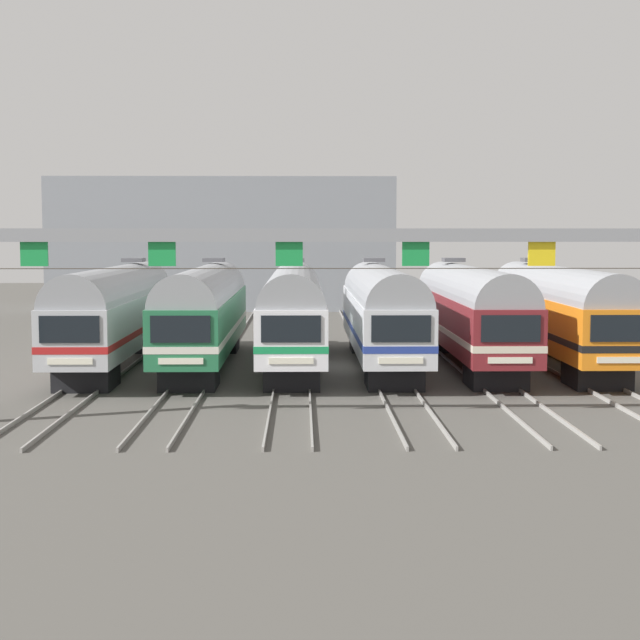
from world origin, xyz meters
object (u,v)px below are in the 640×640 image
at_px(commuter_train_silver, 382,310).
at_px(commuter_train_white, 293,310).
at_px(commuter_train_orange, 557,310).
at_px(commuter_train_stainless, 116,311).
at_px(commuter_train_maroon, 470,310).
at_px(catenary_gantry, 353,262).
at_px(commuter_train_green, 204,311).

bearing_deg(commuter_train_silver, commuter_train_white, 180.00).
relative_size(commuter_train_silver, commuter_train_orange, 1.00).
bearing_deg(commuter_train_stainless, commuter_train_silver, 0.00).
relative_size(commuter_train_maroon, commuter_train_orange, 1.00).
distance_m(commuter_train_silver, commuter_train_orange, 8.39).
height_order(commuter_train_silver, catenary_gantry, catenary_gantry).
xyz_separation_m(commuter_train_green, commuter_train_white, (4.19, 0.00, 0.00)).
distance_m(commuter_train_stainless, catenary_gantry, 17.30).
distance_m(commuter_train_stainless, commuter_train_green, 4.19).
height_order(commuter_train_silver, commuter_train_maroon, same).
relative_size(commuter_train_green, commuter_train_orange, 1.00).
distance_m(commuter_train_green, commuter_train_white, 4.19).
distance_m(commuter_train_stainless, commuter_train_orange, 20.97).
bearing_deg(commuter_train_orange, commuter_train_green, 180.00).
xyz_separation_m(commuter_train_stainless, catenary_gantry, (10.48, -13.50, 2.67)).
relative_size(commuter_train_stainless, commuter_train_white, 1.00).
distance_m(commuter_train_maroon, catenary_gantry, 15.13).
distance_m(commuter_train_green, commuter_train_maroon, 12.58).
xyz_separation_m(commuter_train_green, commuter_train_silver, (8.39, 0.00, 0.00)).
bearing_deg(commuter_train_green, commuter_train_orange, 0.00).
height_order(commuter_train_stainless, catenary_gantry, catenary_gantry).
bearing_deg(commuter_train_stainless, catenary_gantry, -52.16).
bearing_deg(commuter_train_green, commuter_train_white, 0.00).
distance_m(commuter_train_green, commuter_train_orange, 16.78).
bearing_deg(catenary_gantry, commuter_train_maroon, 65.01).
bearing_deg(commuter_train_stainless, commuter_train_white, 0.00).
bearing_deg(catenary_gantry, commuter_train_orange, 52.16).
xyz_separation_m(commuter_train_green, commuter_train_maroon, (12.58, 0.00, 0.00)).
bearing_deg(commuter_train_orange, commuter_train_maroon, 180.00).
xyz_separation_m(commuter_train_orange, catenary_gantry, (-10.48, -13.50, 2.67)).
xyz_separation_m(commuter_train_silver, commuter_train_orange, (8.39, 0.00, 0.00)).
xyz_separation_m(commuter_train_stainless, commuter_train_green, (4.19, 0.00, 0.00)).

